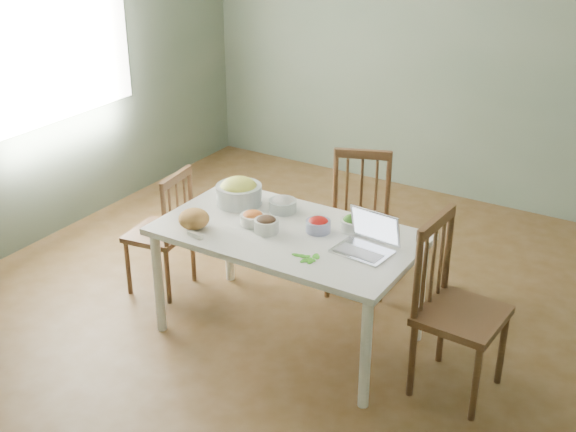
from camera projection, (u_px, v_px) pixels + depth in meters
The scene contains 19 objects.
floor at pixel (318, 329), 4.84m from camera, with size 5.00×5.00×0.00m, color #513616.
wall_back at pixel (470, 45), 6.19m from camera, with size 5.00×0.00×2.70m, color slate.
wall_left at pixel (20, 71), 5.45m from camera, with size 0.00×5.00×2.70m, color slate.
window_left at pixel (51, 42), 5.60m from camera, with size 0.04×1.60×1.20m, color white.
dining_table at pixel (288, 284), 4.64m from camera, with size 1.55×0.87×0.73m, color white, non-canonical shape.
chair_far at pixel (358, 225), 5.12m from camera, with size 0.42×0.40×0.96m, color brown, non-canonical shape.
chair_left at pixel (159, 230), 5.13m from camera, with size 0.39×0.37×0.88m, color brown, non-canonical shape.
chair_right at pixel (463, 311), 4.08m from camera, with size 0.45×0.43×1.03m, color brown, non-canonical shape.
bread_boule at pixel (194, 219), 4.49m from camera, with size 0.19×0.19×0.12m, color #AA783F.
butter_stick at pixel (195, 235), 4.40m from camera, with size 0.10×0.03×0.03m, color white.
bowl_squash at pixel (239, 191), 4.80m from camera, with size 0.29×0.29×0.17m, color #F2F661, non-canonical shape.
bowl_carrot at pixel (253, 218), 4.55m from camera, with size 0.15×0.15×0.08m, color orange, non-canonical shape.
bowl_onion at pixel (283, 204), 4.72m from camera, with size 0.18×0.18×0.10m, color silver, non-canonical shape.
bowl_mushroom at pixel (266, 224), 4.45m from camera, with size 0.15×0.15×0.10m, color #341B12, non-canonical shape.
bowl_redpep at pixel (318, 225), 4.46m from camera, with size 0.15×0.15×0.09m, color red, non-canonical shape.
bowl_broccoli at pixel (353, 223), 4.47m from camera, with size 0.15×0.15×0.09m, color #27541D, non-canonical shape.
flatbread at pixel (362, 222), 4.57m from camera, with size 0.20×0.20×0.02m, color #DDC17F.
basil_bunch at pixel (304, 256), 4.18m from camera, with size 0.18×0.18×0.02m, color #2D781D, non-canonical shape.
laptop at pixel (363, 236), 4.19m from camera, with size 0.31×0.27×0.22m, color silver, non-canonical shape.
Camera 1 is at (1.96, -3.57, 2.72)m, focal length 47.00 mm.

